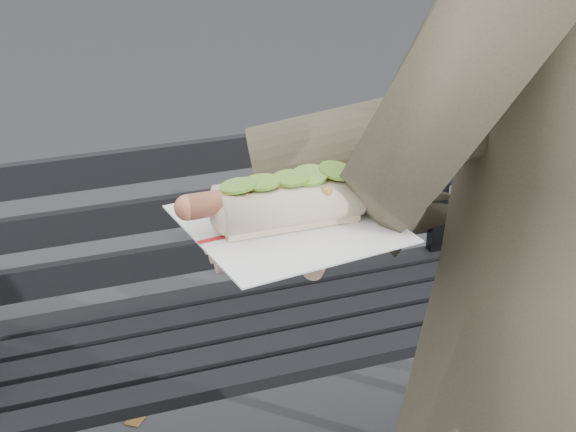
# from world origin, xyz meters

# --- Properties ---
(park_bench) EXTENTS (1.50, 0.44, 0.88)m
(park_bench) POSITION_xyz_m (0.06, 0.92, 0.52)
(park_bench) COLOR black
(park_bench) RESTS_ON ground
(person) EXTENTS (0.82, 0.68, 1.93)m
(person) POSITION_xyz_m (0.28, -0.02, 0.96)
(person) COLOR #413E2B
(person) RESTS_ON ground
(held_hotdog) EXTENTS (0.62, 0.30, 0.20)m
(held_hotdog) POSITION_xyz_m (0.09, -0.04, 1.26)
(held_hotdog) COLOR #413E2B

